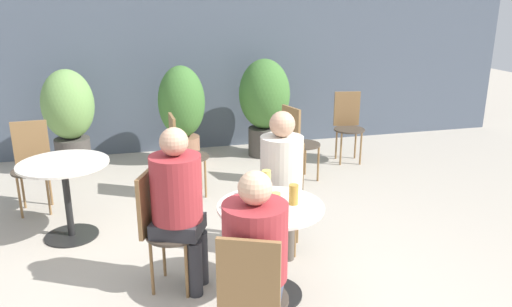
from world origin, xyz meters
The scene contains 20 objects.
storefront_wall centered at (0.00, 3.94, 1.50)m, with size 10.00×0.06×3.00m.
cafe_table_near centered at (0.25, 0.13, 0.51)m, with size 0.74×0.74×0.70m.
cafe_table_far centered at (-1.23, 1.46, 0.52)m, with size 0.77×0.77×0.70m.
bistro_chair_0 centered at (0.57, 0.86, 0.53)m, with size 0.43×0.44×0.89m.
bistro_chair_1 centered at (-0.49, 0.45, 0.53)m, with size 0.44×0.43×0.89m.
bistro_chair_2 centered at (-0.07, -0.61, 0.53)m, with size 0.43×0.44×0.89m.
bistro_chair_3 centered at (1.19, 2.29, 0.53)m, with size 0.43×0.41×0.89m.
bistro_chair_4 centered at (-1.61, 2.22, 0.53)m, with size 0.40×0.40×0.89m.
bistro_chair_5 centered at (-0.14, 2.18, 0.53)m, with size 0.40×0.40×0.89m.
bistro_chair_6 centered at (2.09, 2.90, 0.53)m, with size 0.40×0.42×0.89m.
seated_person_0 centered at (0.51, 0.72, 0.71)m, with size 0.40×0.42×1.21m.
seated_person_1 centered at (-0.35, 0.39, 0.72)m, with size 0.44×0.42×1.22m.
seated_person_2 centered at (-0.01, -0.47, 0.69)m, with size 0.42×0.44×1.18m.
beer_glass_0 centered at (0.23, -0.03, 0.78)m, with size 0.06×0.06×0.16m.
beer_glass_1 centered at (0.40, 0.11, 0.77)m, with size 0.06×0.06×0.14m.
beer_glass_2 centered at (0.26, 0.28, 0.80)m, with size 0.07×0.07×0.20m.
beer_glass_3 centered at (0.09, 0.09, 0.79)m, with size 0.07×0.07×0.18m.
potted_plant_0 centered at (-1.34, 3.32, 0.72)m, with size 0.61×0.61×1.26m.
potted_plant_1 centered at (0.00, 3.29, 0.70)m, with size 0.58×0.58×1.26m.
potted_plant_2 centered at (1.10, 3.37, 0.75)m, with size 0.67×0.67×1.30m.
Camera 1 is at (-0.64, -2.89, 2.06)m, focal length 35.00 mm.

